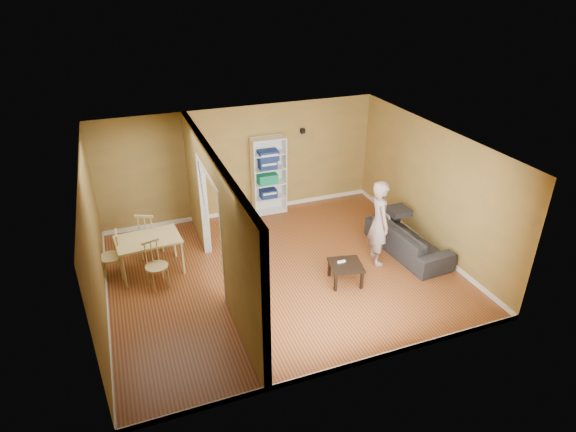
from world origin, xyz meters
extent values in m
plane|color=brown|center=(0.00, 0.00, 0.00)|extent=(6.50, 6.50, 0.00)
plane|color=white|center=(0.00, 0.00, 2.60)|extent=(6.50, 6.50, 0.00)
plane|color=#AB803A|center=(0.00, 2.75, 1.30)|extent=(6.50, 0.00, 6.50)
plane|color=#AB803A|center=(0.00, -2.75, 1.30)|extent=(6.50, 0.00, 6.50)
plane|color=#AB803A|center=(-3.25, 0.00, 1.30)|extent=(0.00, 5.50, 5.50)
plane|color=#AB803A|center=(3.25, 0.00, 1.30)|extent=(0.00, 5.50, 5.50)
cube|color=black|center=(1.50, 2.69, 1.90)|extent=(0.10, 0.10, 0.10)
imported|color=black|center=(2.70, -0.21, 0.39)|extent=(2.11, 1.02, 0.78)
imported|color=slate|center=(1.92, -0.28, 1.03)|extent=(0.84, 0.71, 2.06)
cube|color=white|center=(0.21, 2.56, 0.94)|extent=(0.02, 0.35, 1.88)
cube|color=white|center=(0.99, 2.56, 0.94)|extent=(0.02, 0.35, 1.88)
cube|color=white|center=(0.60, 2.72, 0.94)|extent=(0.79, 0.02, 1.88)
cube|color=white|center=(0.60, 2.56, 0.02)|extent=(0.75, 0.35, 0.02)
cube|color=white|center=(0.60, 2.56, 0.39)|extent=(0.75, 0.35, 0.02)
cube|color=white|center=(0.60, 2.56, 0.76)|extent=(0.75, 0.35, 0.02)
cube|color=white|center=(0.60, 2.56, 1.13)|extent=(0.75, 0.35, 0.02)
cube|color=white|center=(0.60, 2.56, 1.49)|extent=(0.75, 0.35, 0.02)
cube|color=white|center=(0.60, 2.56, 1.86)|extent=(0.75, 0.35, 0.02)
cube|color=navy|center=(0.58, 2.56, 0.50)|extent=(0.39, 0.25, 0.20)
cube|color=#226C61|center=(0.56, 2.56, 0.88)|extent=(0.45, 0.29, 0.23)
cube|color=navy|center=(0.57, 2.56, 1.24)|extent=(0.41, 0.27, 0.21)
cube|color=navy|center=(0.59, 2.56, 1.49)|extent=(0.46, 0.30, 0.24)
cube|color=black|center=(1.00, -0.74, 0.38)|extent=(0.59, 0.59, 0.04)
cube|color=black|center=(0.75, -0.98, 0.18)|extent=(0.05, 0.05, 0.36)
cube|color=black|center=(1.25, -0.98, 0.18)|extent=(0.05, 0.05, 0.36)
cube|color=black|center=(0.75, -0.49, 0.18)|extent=(0.05, 0.05, 0.36)
cube|color=black|center=(1.25, -0.49, 0.18)|extent=(0.05, 0.05, 0.36)
cube|color=white|center=(0.95, -0.65, 0.41)|extent=(0.16, 0.04, 0.03)
cube|color=tan|center=(-2.38, 0.92, 0.72)|extent=(1.18, 0.79, 0.04)
cylinder|color=tan|center=(-2.92, 0.57, 0.35)|extent=(0.05, 0.05, 0.70)
cylinder|color=tan|center=(-1.83, 0.57, 0.35)|extent=(0.05, 0.05, 0.70)
cylinder|color=tan|center=(-2.92, 1.26, 0.35)|extent=(0.05, 0.05, 0.70)
cylinder|color=tan|center=(-1.83, 1.26, 0.35)|extent=(0.05, 0.05, 0.70)
camera|label=1|loc=(-2.65, -7.40, 5.31)|focal=30.00mm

